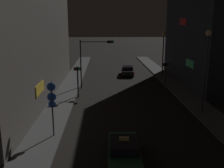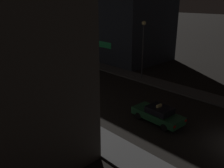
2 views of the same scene
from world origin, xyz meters
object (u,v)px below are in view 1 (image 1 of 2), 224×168
(taxi, at_px, (124,151))
(sign_pole_left, at_px, (52,104))
(street_lamp_near_block, at_px, (207,56))
(street_lamp_far_block, at_px, (163,45))
(traffic_light_overhead, at_px, (92,54))
(traffic_light_left_kerb, at_px, (78,75))
(traffic_light_right_kerb, at_px, (166,70))
(far_car, at_px, (128,71))

(taxi, xyz_separation_m, sign_pole_left, (-4.69, 3.57, 1.75))
(street_lamp_near_block, distance_m, street_lamp_far_block, 14.85)
(sign_pole_left, distance_m, street_lamp_near_block, 13.53)
(traffic_light_overhead, bearing_deg, taxi, -82.23)
(traffic_light_left_kerb, distance_m, street_lamp_far_block, 14.93)
(taxi, bearing_deg, traffic_light_right_kerb, 69.48)
(far_car, distance_m, traffic_light_left_kerb, 14.06)
(taxi, height_order, street_lamp_far_block, street_lamp_far_block)
(traffic_light_left_kerb, relative_size, traffic_light_right_kerb, 1.07)
(traffic_light_left_kerb, bearing_deg, taxi, -74.04)
(sign_pole_left, bearing_deg, traffic_light_overhead, 81.12)
(traffic_light_overhead, distance_m, sign_pole_left, 14.65)
(street_lamp_near_block, bearing_deg, traffic_light_left_kerb, 155.02)
(street_lamp_near_block, bearing_deg, taxi, -133.31)
(traffic_light_overhead, xyz_separation_m, street_lamp_far_block, (9.88, 5.11, 0.59))
(far_car, relative_size, traffic_light_left_kerb, 1.32)
(traffic_light_overhead, relative_size, traffic_light_right_kerb, 1.86)
(taxi, xyz_separation_m, traffic_light_right_kerb, (6.58, 17.57, 1.60))
(street_lamp_near_block, bearing_deg, traffic_light_right_kerb, 97.06)
(sign_pole_left, distance_m, street_lamp_far_block, 23.07)
(traffic_light_left_kerb, bearing_deg, far_car, 61.97)
(far_car, bearing_deg, traffic_light_left_kerb, -118.03)
(taxi, xyz_separation_m, traffic_light_overhead, (-2.45, 17.94, 3.53))
(far_car, xyz_separation_m, sign_pole_left, (-7.35, -22.38, 1.75))
(far_car, xyz_separation_m, street_lamp_near_block, (5.08, -17.73, 4.41))
(traffic_light_overhead, relative_size, street_lamp_near_block, 0.83)
(street_lamp_far_block, bearing_deg, taxi, -107.88)
(taxi, height_order, traffic_light_overhead, traffic_light_overhead)
(traffic_light_overhead, distance_m, street_lamp_near_block, 14.11)
(far_car, relative_size, traffic_light_overhead, 0.76)
(far_car, bearing_deg, sign_pole_left, -108.18)
(traffic_light_left_kerb, relative_size, sign_pole_left, 0.90)
(taxi, bearing_deg, far_car, 84.15)
(traffic_light_overhead, bearing_deg, street_lamp_near_block, -43.69)
(taxi, distance_m, traffic_light_right_kerb, 18.83)
(traffic_light_overhead, distance_m, street_lamp_far_block, 11.14)
(sign_pole_left, bearing_deg, taxi, -37.23)
(traffic_light_overhead, xyz_separation_m, sign_pole_left, (-2.25, -14.37, -1.78))
(taxi, distance_m, traffic_light_overhead, 18.44)
(far_car, bearing_deg, traffic_light_right_kerb, -64.90)
(far_car, xyz_separation_m, traffic_light_right_kerb, (3.92, -8.37, 1.61))
(traffic_light_left_kerb, height_order, street_lamp_far_block, street_lamp_far_block)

